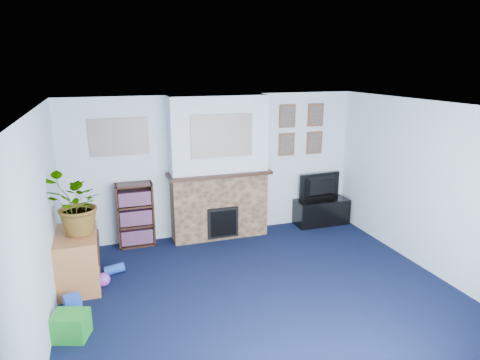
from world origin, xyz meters
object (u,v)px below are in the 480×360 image
object	(u,v)px
tv_stand	(321,212)
television	(322,187)
bookshelf	(136,216)
sideboard	(78,260)

from	to	relation	value
tv_stand	television	distance (m)	0.48
bookshelf	sideboard	bearing A→B (deg)	-128.12
tv_stand	bookshelf	bearing A→B (deg)	178.69
tv_stand	sideboard	bearing A→B (deg)	-166.50
tv_stand	sideboard	distance (m)	4.31
tv_stand	television	size ratio (longest dim) A/B	1.20
television	sideboard	distance (m)	4.33
tv_stand	television	xyz separation A→B (m)	(-0.00, 0.02, 0.48)
tv_stand	sideboard	world-z (taller)	sideboard
tv_stand	sideboard	size ratio (longest dim) A/B	1.06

